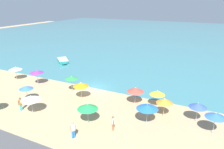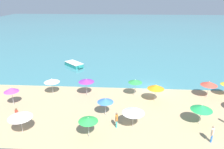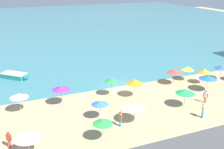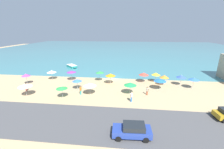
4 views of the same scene
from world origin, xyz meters
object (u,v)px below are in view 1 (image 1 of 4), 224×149
at_px(beach_umbrella_7, 216,115).
at_px(beach_umbrella_14, 135,90).
at_px(beach_umbrella_5, 26,87).
at_px(bather_3, 20,103).
at_px(beach_umbrella_3, 147,107).
at_px(beach_umbrella_8, 37,72).
at_px(beach_umbrella_10, 15,68).
at_px(beach_umbrella_13, 81,84).
at_px(beach_umbrella_11, 71,78).
at_px(beach_umbrella_9, 157,93).
at_px(skiff_nearshore, 63,61).
at_px(beach_umbrella_12, 165,101).
at_px(bather_0, 73,129).
at_px(bather_2, 113,122).
at_px(beach_umbrella_4, 198,105).
at_px(beach_umbrella_1, 31,98).
at_px(beach_umbrella_15, 88,107).

distance_m(beach_umbrella_7, beach_umbrella_14, 9.74).
distance_m(beach_umbrella_5, bather_3, 2.85).
relative_size(beach_umbrella_3, beach_umbrella_8, 0.97).
xyz_separation_m(beach_umbrella_10, beach_umbrella_13, (13.86, -1.29, 0.06)).
bearing_deg(beach_umbrella_14, beach_umbrella_11, -178.28).
bearing_deg(beach_umbrella_14, beach_umbrella_9, 11.66).
bearing_deg(skiff_nearshore, beach_umbrella_10, -91.39).
xyz_separation_m(beach_umbrella_10, beach_umbrella_12, (25.06, -1.07, -0.02)).
distance_m(bather_0, bather_2, 4.11).
height_order(beach_umbrella_4, beach_umbrella_13, beach_umbrella_13).
xyz_separation_m(beach_umbrella_4, bather_3, (-19.42, -6.78, -1.01)).
distance_m(beach_umbrella_7, bather_2, 10.17).
height_order(beach_umbrella_3, beach_umbrella_8, beach_umbrella_8).
bearing_deg(beach_umbrella_14, beach_umbrella_1, -143.15).
height_order(beach_umbrella_1, beach_umbrella_4, beach_umbrella_4).
bearing_deg(beach_umbrella_8, beach_umbrella_13, -7.81).
bearing_deg(beach_umbrella_14, beach_umbrella_12, -19.61).
height_order(beach_umbrella_14, skiff_nearshore, beach_umbrella_14).
xyz_separation_m(beach_umbrella_5, beach_umbrella_14, (13.22, 5.44, 0.10)).
relative_size(beach_umbrella_7, beach_umbrella_8, 0.97).
distance_m(beach_umbrella_4, bather_3, 20.60).
xyz_separation_m(beach_umbrella_9, skiff_nearshore, (-23.42, 10.93, -1.50)).
height_order(beach_umbrella_15, bather_3, beach_umbrella_15).
bearing_deg(beach_umbrella_10, bather_2, -16.45).
bearing_deg(bather_3, skiff_nearshore, 114.79).
relative_size(beach_umbrella_5, bather_3, 1.28).
distance_m(beach_umbrella_3, beach_umbrella_13, 10.12).
bearing_deg(beach_umbrella_15, beach_umbrella_9, 51.31).
xyz_separation_m(beach_umbrella_10, bather_2, (21.07, -6.22, -1.11)).
xyz_separation_m(bather_2, skiff_nearshore, (-20.78, 18.09, -0.48)).
bearing_deg(beach_umbrella_14, beach_umbrella_4, -7.27).
relative_size(beach_umbrella_5, beach_umbrella_14, 0.94).
distance_m(beach_umbrella_4, beach_umbrella_13, 14.75).
bearing_deg(beach_umbrella_4, beach_umbrella_15, -152.19).
height_order(beach_umbrella_11, bather_3, beach_umbrella_11).
height_order(beach_umbrella_9, bather_0, beach_umbrella_9).
distance_m(beach_umbrella_3, skiff_nearshore, 28.01).
xyz_separation_m(beach_umbrella_5, bather_0, (10.42, -4.11, -0.92)).
relative_size(beach_umbrella_9, beach_umbrella_11, 0.92).
distance_m(beach_umbrella_15, skiff_nearshore, 25.33).
bearing_deg(beach_umbrella_5, skiff_nearshore, 113.92).
xyz_separation_m(beach_umbrella_12, beach_umbrella_13, (-11.21, -0.22, 0.07)).
height_order(beach_umbrella_5, beach_umbrella_10, beach_umbrella_10).
distance_m(beach_umbrella_11, bather_3, 7.85).
height_order(bather_0, skiff_nearshore, bather_0).
distance_m(beach_umbrella_8, beach_umbrella_14, 16.25).
height_order(beach_umbrella_14, bather_3, beach_umbrella_14).
xyz_separation_m(beach_umbrella_5, beach_umbrella_7, (22.59, 2.77, 0.15)).
distance_m(beach_umbrella_1, beach_umbrella_10, 13.05).
distance_m(beach_umbrella_1, beach_umbrella_11, 7.33).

